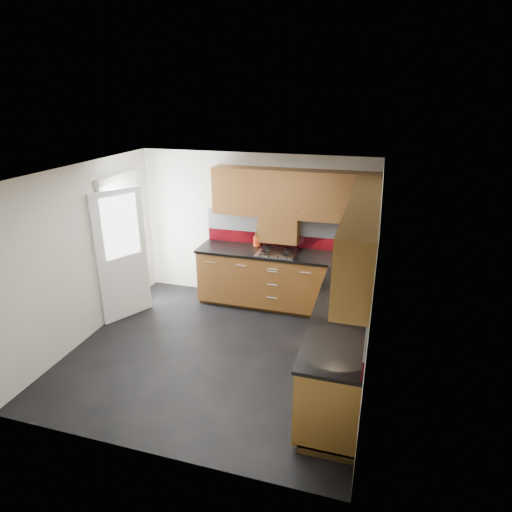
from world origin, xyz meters
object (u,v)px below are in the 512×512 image
(gas_hob, at_px, (277,252))
(utensil_pot, at_px, (257,240))
(food_processor, at_px, (353,261))
(toaster, at_px, (353,250))

(gas_hob, xyz_separation_m, utensil_pot, (-0.39, 0.24, 0.08))
(gas_hob, distance_m, food_processor, 1.25)
(food_processor, bearing_deg, utensil_pot, 157.84)
(utensil_pot, relative_size, food_processor, 1.41)
(food_processor, bearing_deg, toaster, 93.72)
(toaster, xyz_separation_m, food_processor, (0.04, -0.58, 0.05))
(utensil_pot, distance_m, food_processor, 1.69)
(gas_hob, height_order, toaster, toaster)
(utensil_pot, height_order, toaster, utensil_pot)
(gas_hob, bearing_deg, utensil_pot, 148.48)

